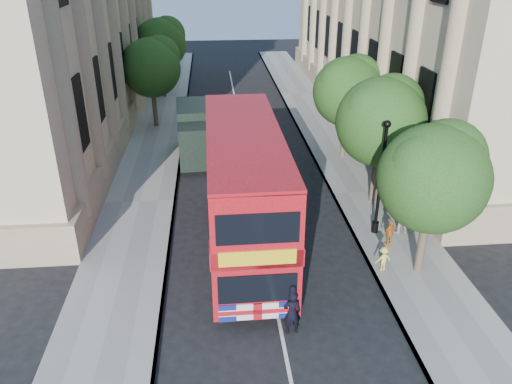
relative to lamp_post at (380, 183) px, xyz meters
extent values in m
plane|color=black|center=(-5.00, -6.00, -2.51)|extent=(120.00, 120.00, 0.00)
cube|color=gray|center=(0.75, 4.00, -2.45)|extent=(3.50, 80.00, 0.12)
cube|color=gray|center=(-10.75, 4.00, -2.45)|extent=(3.50, 80.00, 0.12)
cylinder|color=#473828|center=(0.80, -3.00, -1.08)|extent=(0.32, 0.32, 2.86)
sphere|color=#244517|center=(0.80, -3.00, 1.52)|extent=(4.00, 4.00, 4.00)
sphere|color=#244517|center=(1.40, -2.60, 2.17)|extent=(2.80, 2.80, 2.80)
sphere|color=#244517|center=(0.30, -3.30, 2.04)|extent=(2.60, 2.60, 2.60)
cylinder|color=#473828|center=(0.80, 3.00, -1.01)|extent=(0.32, 0.32, 2.99)
sphere|color=#244517|center=(0.80, 3.00, 1.71)|extent=(4.20, 4.20, 4.20)
sphere|color=#244517|center=(1.40, 3.40, 2.39)|extent=(2.94, 2.94, 2.94)
sphere|color=#244517|center=(0.30, 2.70, 2.25)|extent=(2.73, 2.73, 2.73)
cylinder|color=#473828|center=(0.80, 9.00, -1.06)|extent=(0.32, 0.32, 2.90)
sphere|color=#244517|center=(0.80, 9.00, 1.58)|extent=(4.00, 4.00, 4.00)
sphere|color=#244517|center=(1.40, 9.40, 2.24)|extent=(2.80, 2.80, 2.80)
sphere|color=#244517|center=(0.30, 8.70, 2.11)|extent=(2.60, 2.60, 2.60)
cylinder|color=#473828|center=(-11.00, 16.00, -1.01)|extent=(0.32, 0.32, 2.99)
sphere|color=#244517|center=(-11.00, 16.00, 1.71)|extent=(4.00, 4.00, 4.00)
sphere|color=#244517|center=(-10.40, 16.40, 2.39)|extent=(2.80, 2.80, 2.80)
sphere|color=#244517|center=(-11.50, 15.70, 2.25)|extent=(2.60, 2.60, 2.60)
cylinder|color=#473828|center=(-11.00, 24.00, -0.93)|extent=(0.32, 0.32, 3.17)
sphere|color=#244517|center=(-11.00, 24.00, 1.95)|extent=(4.20, 4.20, 4.20)
sphere|color=#244517|center=(-10.40, 24.40, 2.67)|extent=(2.94, 2.94, 2.94)
sphere|color=#244517|center=(-11.50, 23.70, 2.53)|extent=(2.73, 2.73, 2.73)
cylinder|color=black|center=(0.00, 0.00, -2.14)|extent=(0.30, 0.30, 0.50)
cylinder|color=black|center=(0.00, 0.00, 0.11)|extent=(0.14, 0.14, 5.00)
sphere|color=black|center=(0.00, 0.00, 2.61)|extent=(0.32, 0.32, 0.32)
cube|color=#AB0B14|center=(-5.81, -0.39, 0.27)|extent=(2.92, 10.91, 4.53)
cube|color=black|center=(-5.81, -0.39, -0.73)|extent=(2.98, 10.22, 1.03)
cube|color=black|center=(-5.81, -0.39, 1.45)|extent=(2.98, 10.22, 1.03)
cube|color=yellow|center=(-5.78, -5.84, 0.41)|extent=(2.41, 0.09, 0.52)
cylinder|color=black|center=(-7.09, -4.24, -1.94)|extent=(0.33, 1.15, 1.15)
cylinder|color=black|center=(-4.50, -4.23, -1.94)|extent=(0.33, 1.15, 1.15)
cylinder|color=black|center=(-7.12, 3.21, -1.94)|extent=(0.33, 1.15, 1.15)
cylinder|color=black|center=(-4.53, 3.23, -1.94)|extent=(0.33, 1.15, 1.15)
cube|color=black|center=(-7.79, 7.91, -0.98)|extent=(2.40, 2.18, 2.39)
cube|color=black|center=(-7.73, 6.94, -0.69)|extent=(2.05, 0.23, 0.80)
cube|color=black|center=(-7.94, 10.40, -0.75)|extent=(2.50, 3.77, 2.84)
cube|color=black|center=(-7.90, 9.72, -2.11)|extent=(2.38, 5.57, 0.28)
cylinder|color=black|center=(-8.80, 7.73, -2.06)|extent=(0.31, 0.92, 0.91)
cylinder|color=black|center=(-6.76, 7.86, -2.06)|extent=(0.31, 0.92, 0.91)
cylinder|color=black|center=(-9.03, 11.47, -2.06)|extent=(0.31, 0.92, 0.91)
cylinder|color=black|center=(-6.99, 11.60, -2.06)|extent=(0.31, 0.92, 0.91)
imported|color=black|center=(-4.66, -5.94, -1.71)|extent=(0.61, 0.43, 1.60)
imported|color=beige|center=(1.07, -0.10, -1.64)|extent=(0.74, 0.58, 1.50)
imported|color=#C67823|center=(0.27, -1.12, -1.81)|extent=(0.74, 0.56, 1.17)
imported|color=#E7D94F|center=(-0.60, -2.88, -1.88)|extent=(0.73, 0.52, 1.02)
camera|label=1|loc=(-7.00, -18.63, 8.90)|focal=35.00mm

